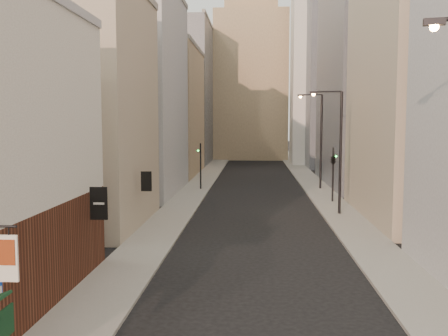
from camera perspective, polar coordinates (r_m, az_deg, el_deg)
sidewalk_left at (r=63.64m, az=-2.16°, el=-1.17°), size 3.00×140.00×0.15m
sidewalk_right at (r=63.70m, az=9.56°, el=-1.23°), size 3.00×140.00×0.15m
left_bldg_beige at (r=35.90m, az=-15.68°, el=6.27°), size 8.00×12.00×16.00m
left_bldg_grey at (r=51.35m, az=-9.83°, el=8.29°), size 8.00×16.00×20.00m
left_bldg_tan at (r=68.94m, az=-6.36°, el=6.32°), size 8.00×18.00×17.00m
left_bldg_wingrid at (r=88.83m, az=-4.16°, el=8.37°), size 8.00×20.00×24.00m
right_bldg_beige at (r=39.95m, az=21.63°, el=8.86°), size 8.00×16.00×20.00m
right_bldg_wingrid at (r=59.49m, az=15.64°, el=10.66°), size 8.00×20.00×26.00m
highrise at (r=89.74m, az=15.85°, el=16.96°), size 21.00×23.00×51.20m
clock_tower at (r=100.46m, az=3.10°, el=11.25°), size 14.00×14.00×44.90m
white_tower at (r=87.27m, az=10.46°, el=12.71°), size 8.00×8.00×41.50m
streetlamp_mid at (r=39.43m, az=12.83°, el=2.61°), size 2.53×0.46×9.64m
streetlamp_far at (r=54.05m, az=10.77°, el=3.68°), size 2.67×0.47×10.18m
traffic_light_left at (r=52.78m, az=-2.70°, el=1.13°), size 0.57×0.47×5.00m
traffic_light_right at (r=45.43m, az=12.38°, el=0.91°), size 0.75×0.75×5.00m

